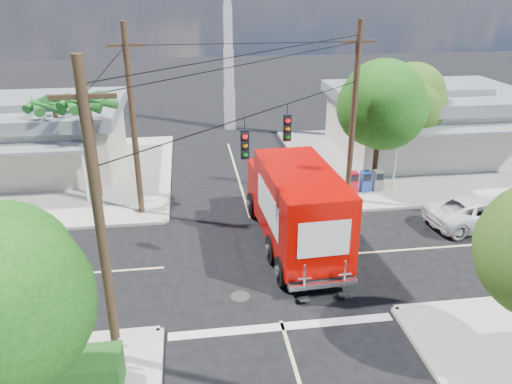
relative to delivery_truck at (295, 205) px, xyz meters
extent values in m
plane|color=black|center=(-1.52, -1.10, -1.87)|extent=(120.00, 120.00, 0.00)
cube|color=#A39E93|center=(9.48, 9.90, -1.80)|extent=(14.00, 14.00, 0.14)
cube|color=#B4AE9F|center=(2.48, 9.90, -1.80)|extent=(0.25, 14.00, 0.14)
cube|color=#B4AE9F|center=(9.48, 2.90, -1.80)|extent=(14.00, 0.25, 0.14)
cube|color=#A39E93|center=(-12.52, 9.90, -1.80)|extent=(14.00, 14.00, 0.14)
cube|color=#B4AE9F|center=(-5.52, 9.90, -1.80)|extent=(0.25, 14.00, 0.14)
cube|color=#B4AE9F|center=(-12.52, 2.90, -1.80)|extent=(14.00, 0.25, 0.14)
cube|color=beige|center=(-1.52, 8.90, -1.87)|extent=(0.12, 12.00, 0.01)
cube|color=beige|center=(8.48, -1.10, -1.87)|extent=(12.00, 0.12, 0.01)
cube|color=beige|center=(-11.52, -1.10, -1.87)|extent=(12.00, 0.12, 0.01)
cube|color=silver|center=(-1.52, -5.40, -1.87)|extent=(7.50, 0.40, 0.01)
cube|color=beige|center=(10.98, 10.90, -0.03)|extent=(11.00, 8.00, 3.40)
cube|color=gray|center=(10.98, 10.90, 2.02)|extent=(11.80, 8.80, 0.70)
cube|color=gray|center=(10.98, 10.90, 2.52)|extent=(6.05, 4.40, 0.50)
cube|color=gray|center=(10.98, 6.00, 1.17)|extent=(9.90, 1.80, 0.15)
cylinder|color=silver|center=(6.58, 5.20, -0.28)|extent=(0.12, 0.12, 2.90)
cube|color=beige|center=(-13.52, 11.40, -0.13)|extent=(10.00, 8.00, 3.20)
cube|color=gray|center=(-13.52, 11.40, 1.82)|extent=(10.80, 8.80, 0.70)
cube|color=gray|center=(-13.52, 11.40, 2.32)|extent=(5.50, 4.40, 0.50)
cube|color=gray|center=(-13.52, 6.50, 0.97)|extent=(9.00, 1.80, 0.15)
cylinder|color=silver|center=(-9.52, 5.70, -0.38)|extent=(0.12, 0.12, 2.70)
cube|color=silver|center=(-1.02, 18.90, -0.37)|extent=(0.80, 0.80, 3.00)
cube|color=silver|center=(-1.02, 18.90, 2.63)|extent=(0.70, 0.70, 3.00)
cube|color=silver|center=(-1.02, 18.90, 5.63)|extent=(0.60, 0.60, 3.00)
cylinder|color=#422D1C|center=(-8.52, -8.60, 0.12)|extent=(0.28, 0.28, 3.71)
sphere|color=#124910|center=(-8.52, -8.60, 2.44)|extent=(3.71, 3.71, 3.71)
sphere|color=#124910|center=(-8.17, -8.90, 2.33)|extent=(3.25, 3.25, 3.25)
cylinder|color=#422D1C|center=(5.68, 5.70, 0.31)|extent=(0.28, 0.28, 4.10)
sphere|color=#124910|center=(5.68, 5.70, 2.87)|extent=(4.10, 4.10, 4.10)
sphere|color=#124910|center=(5.28, 5.90, 3.13)|extent=(3.33, 3.33, 3.33)
sphere|color=#124910|center=(6.03, 5.40, 2.75)|extent=(3.58, 3.58, 3.58)
cylinder|color=#422D1C|center=(8.28, 7.90, 0.06)|extent=(0.28, 0.28, 3.58)
sphere|color=#2C5913|center=(8.28, 7.90, 2.30)|extent=(3.58, 3.58, 3.58)
sphere|color=#2C5913|center=(7.88, 8.10, 2.52)|extent=(2.91, 2.91, 2.91)
sphere|color=#2C5913|center=(8.63, 7.60, 2.19)|extent=(3.14, 3.14, 3.14)
cylinder|color=#422D1C|center=(-9.02, 6.40, 0.77)|extent=(0.24, 0.24, 5.00)
cone|color=#1B5E1D|center=(-8.12, 6.40, 3.37)|extent=(0.50, 2.06, 0.98)
cone|color=#1B5E1D|center=(-8.46, 7.11, 3.37)|extent=(1.92, 1.68, 0.98)
cone|color=#1B5E1D|center=(-9.22, 7.28, 3.37)|extent=(2.12, 0.95, 0.98)
cone|color=#1B5E1D|center=(-9.83, 6.79, 3.37)|extent=(1.34, 2.07, 0.98)
cone|color=#1B5E1D|center=(-9.83, 6.01, 3.37)|extent=(1.34, 2.07, 0.98)
cone|color=#1B5E1D|center=(-9.22, 5.52, 3.37)|extent=(2.12, 0.95, 0.98)
cone|color=#1B5E1D|center=(-8.46, 5.70, 3.37)|extent=(1.92, 1.68, 0.98)
cylinder|color=#422D1C|center=(-11.02, 7.90, 0.57)|extent=(0.24, 0.24, 4.60)
cone|color=#1B5E1D|center=(-10.12, 7.90, 2.97)|extent=(0.50, 2.06, 0.98)
cone|color=#1B5E1D|center=(-10.46, 8.61, 2.97)|extent=(1.92, 1.68, 0.98)
cone|color=#1B5E1D|center=(-11.22, 8.78, 2.97)|extent=(2.12, 0.95, 0.98)
cone|color=#1B5E1D|center=(-11.83, 8.29, 2.97)|extent=(1.34, 2.07, 0.98)
cone|color=#1B5E1D|center=(-11.83, 7.51, 2.97)|extent=(1.34, 2.07, 0.98)
cone|color=#1B5E1D|center=(-11.22, 7.02, 2.97)|extent=(2.12, 0.95, 0.98)
cone|color=#1B5E1D|center=(-10.46, 7.20, 2.97)|extent=(1.92, 1.68, 0.98)
cylinder|color=#473321|center=(-6.72, -6.30, 2.63)|extent=(0.28, 0.28, 9.00)
cube|color=#473321|center=(-6.72, -6.30, 6.13)|extent=(1.60, 0.12, 0.12)
cylinder|color=#473321|center=(3.68, 4.10, 2.63)|extent=(0.28, 0.28, 9.00)
cube|color=#473321|center=(3.68, 4.10, 6.13)|extent=(1.60, 0.12, 0.12)
cylinder|color=#473321|center=(-6.72, 4.10, 2.63)|extent=(0.28, 0.28, 9.00)
cube|color=#473321|center=(-6.72, 4.10, 6.13)|extent=(1.60, 0.12, 0.12)
cylinder|color=black|center=(-1.52, -1.10, 4.33)|extent=(10.43, 10.43, 0.04)
cube|color=black|center=(-2.32, -1.90, 3.38)|extent=(0.30, 0.24, 1.05)
sphere|color=red|center=(-2.32, -2.04, 3.71)|extent=(0.20, 0.20, 0.20)
cube|color=black|center=(-0.42, 0.00, 3.38)|extent=(0.30, 0.24, 1.05)
sphere|color=red|center=(-0.42, -0.14, 3.71)|extent=(0.20, 0.20, 0.20)
cube|color=silver|center=(-9.32, -6.70, -1.38)|extent=(5.94, 0.05, 0.08)
cube|color=silver|center=(-9.32, -6.70, -0.98)|extent=(5.94, 0.05, 0.08)
cube|color=silver|center=(-6.52, -6.70, -1.23)|extent=(0.09, 0.06, 1.00)
cube|color=#1A4814|center=(-9.52, -7.50, -1.18)|extent=(6.20, 1.20, 1.10)
cube|color=red|center=(4.28, 5.10, -1.18)|extent=(0.50, 0.50, 1.10)
cube|color=#2045A3|center=(4.98, 5.10, -1.18)|extent=(0.50, 0.50, 1.10)
cube|color=slate|center=(5.68, 5.10, -1.18)|extent=(0.50, 0.50, 1.10)
cube|color=black|center=(-0.01, 0.17, -1.29)|extent=(2.83, 8.33, 0.26)
cube|color=#C30500|center=(-0.17, 3.38, -0.45)|extent=(2.61, 1.91, 2.32)
cube|color=black|center=(-0.20, 4.11, -0.03)|extent=(2.22, 0.37, 1.00)
cube|color=silver|center=(-0.21, 4.33, -1.19)|extent=(2.43, 0.25, 0.37)
cube|color=#C30500|center=(0.04, -0.78, 0.29)|extent=(2.93, 6.24, 3.06)
cube|color=white|center=(1.38, -0.71, 0.45)|extent=(0.21, 3.79, 1.37)
cube|color=white|center=(-1.30, -0.85, 0.45)|extent=(0.21, 3.79, 1.37)
cube|color=white|center=(0.19, -3.85, 0.45)|extent=(1.90, 0.11, 1.37)
cube|color=silver|center=(0.20, -3.99, -1.29)|extent=(2.54, 0.39, 0.19)
cube|color=silver|center=(-0.53, -4.16, -0.87)|extent=(0.48, 0.09, 1.05)
cube|color=silver|center=(0.94, -4.09, -0.87)|extent=(0.48, 0.09, 1.05)
cylinder|color=black|center=(-1.37, 3.16, -1.29)|extent=(0.39, 1.17, 1.16)
cylinder|color=black|center=(1.05, 3.28, -1.29)|extent=(0.39, 1.17, 1.16)
cylinder|color=black|center=(-1.07, -2.95, -1.29)|extent=(0.39, 1.17, 1.16)
cylinder|color=black|center=(1.35, -2.83, -1.29)|extent=(0.39, 1.17, 1.16)
imported|color=silver|center=(8.86, 0.64, -1.18)|extent=(5.20, 2.86, 1.38)
camera|label=1|loc=(-4.27, -18.59, 8.66)|focal=35.00mm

